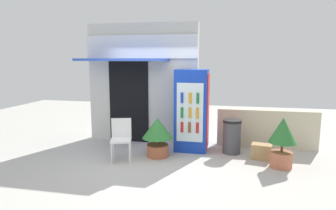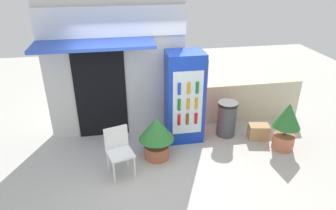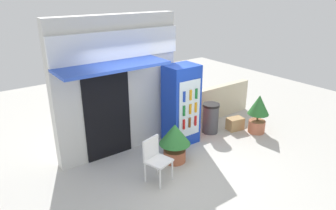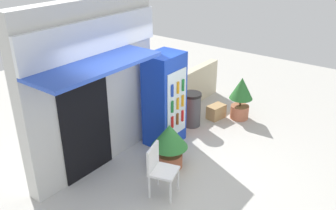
{
  "view_description": "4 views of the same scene",
  "coord_description": "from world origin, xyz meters",
  "px_view_note": "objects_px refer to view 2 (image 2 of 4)",
  "views": [
    {
      "loc": [
        1.79,
        -5.85,
        2.2
      ],
      "look_at": [
        0.46,
        0.42,
        1.18
      ],
      "focal_mm": 31.24,
      "sensor_mm": 36.0,
      "label": 1
    },
    {
      "loc": [
        -0.41,
        -4.62,
        3.6
      ],
      "look_at": [
        0.47,
        0.42,
        1.11
      ],
      "focal_mm": 32.35,
      "sensor_mm": 36.0,
      "label": 2
    },
    {
      "loc": [
        -3.41,
        -4.33,
        3.62
      ],
      "look_at": [
        0.1,
        0.42,
        1.34
      ],
      "focal_mm": 32.82,
      "sensor_mm": 36.0,
      "label": 3
    },
    {
      "loc": [
        -4.42,
        -3.1,
        3.99
      ],
      "look_at": [
        0.38,
        0.5,
        1.2
      ],
      "focal_mm": 38.65,
      "sensor_mm": 36.0,
      "label": 4
    }
  ],
  "objects_px": {
    "potted_plant_near_shop": "(156,134)",
    "cardboard_box": "(258,132)",
    "drink_cooler": "(185,97)",
    "potted_plant_curbside": "(287,123)",
    "trash_bin": "(227,119)",
    "plastic_chair": "(119,148)"
  },
  "relations": [
    {
      "from": "potted_plant_near_shop",
      "to": "cardboard_box",
      "type": "relative_size",
      "value": 2.06
    },
    {
      "from": "drink_cooler",
      "to": "cardboard_box",
      "type": "height_order",
      "value": "drink_cooler"
    },
    {
      "from": "drink_cooler",
      "to": "potted_plant_near_shop",
      "type": "bearing_deg",
      "value": -137.56
    },
    {
      "from": "drink_cooler",
      "to": "potted_plant_curbside",
      "type": "relative_size",
      "value": 1.88
    },
    {
      "from": "trash_bin",
      "to": "cardboard_box",
      "type": "height_order",
      "value": "trash_bin"
    },
    {
      "from": "potted_plant_curbside",
      "to": "plastic_chair",
      "type": "bearing_deg",
      "value": -176.7
    },
    {
      "from": "cardboard_box",
      "to": "trash_bin",
      "type": "bearing_deg",
      "value": 156.38
    },
    {
      "from": "plastic_chair",
      "to": "cardboard_box",
      "type": "relative_size",
      "value": 2.08
    },
    {
      "from": "drink_cooler",
      "to": "potted_plant_near_shop",
      "type": "xyz_separation_m",
      "value": [
        -0.69,
        -0.63,
        -0.44
      ]
    },
    {
      "from": "trash_bin",
      "to": "cardboard_box",
      "type": "distance_m",
      "value": 0.75
    },
    {
      "from": "potted_plant_curbside",
      "to": "drink_cooler",
      "type": "bearing_deg",
      "value": 158.32
    },
    {
      "from": "drink_cooler",
      "to": "trash_bin",
      "type": "relative_size",
      "value": 2.45
    },
    {
      "from": "drink_cooler",
      "to": "potted_plant_curbside",
      "type": "xyz_separation_m",
      "value": [
        1.94,
        -0.77,
        -0.37
      ]
    },
    {
      "from": "drink_cooler",
      "to": "potted_plant_near_shop",
      "type": "height_order",
      "value": "drink_cooler"
    },
    {
      "from": "drink_cooler",
      "to": "plastic_chair",
      "type": "xyz_separation_m",
      "value": [
        -1.43,
        -0.97,
        -0.46
      ]
    },
    {
      "from": "potted_plant_curbside",
      "to": "potted_plant_near_shop",
      "type": "bearing_deg",
      "value": 176.98
    },
    {
      "from": "drink_cooler",
      "to": "potted_plant_curbside",
      "type": "bearing_deg",
      "value": -21.68
    },
    {
      "from": "potted_plant_near_shop",
      "to": "potted_plant_curbside",
      "type": "height_order",
      "value": "potted_plant_curbside"
    },
    {
      "from": "trash_bin",
      "to": "cardboard_box",
      "type": "bearing_deg",
      "value": -23.62
    },
    {
      "from": "drink_cooler",
      "to": "potted_plant_near_shop",
      "type": "distance_m",
      "value": 1.04
    },
    {
      "from": "plastic_chair",
      "to": "potted_plant_curbside",
      "type": "bearing_deg",
      "value": 3.3
    },
    {
      "from": "plastic_chair",
      "to": "potted_plant_near_shop",
      "type": "bearing_deg",
      "value": 24.38
    }
  ]
}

